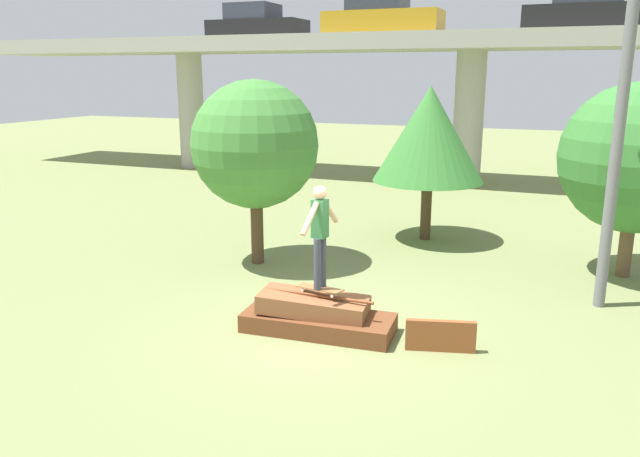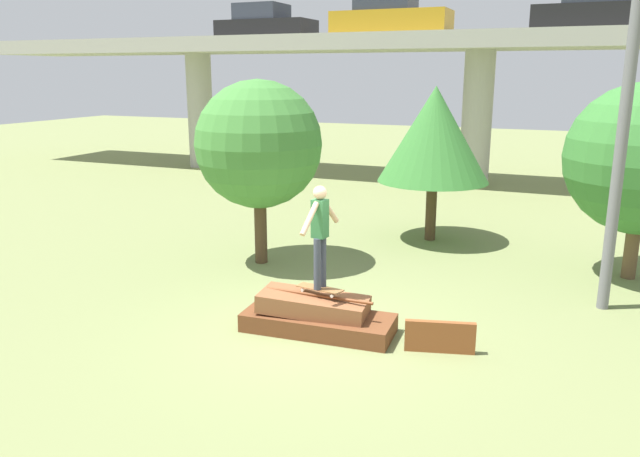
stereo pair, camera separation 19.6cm
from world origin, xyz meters
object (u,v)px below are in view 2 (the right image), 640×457
Objects in this scene: utility_pole at (623,129)px; skater at (320,230)px; skateboard at (320,289)px; tree_behind_left at (259,145)px; tree_behind_right at (434,135)px; car_on_overpass_mid at (602,11)px; car_on_overpass_right at (390,16)px; car_on_overpass_left at (265,24)px.

skater is at bearing -146.12° from utility_pole.
skateboard is 5.80m from utility_pole.
tree_behind_left is 4.57m from tree_behind_right.
skater is 4.11m from tree_behind_left.
utility_pole is (4.34, 2.91, 2.50)m from skateboard.
car_on_overpass_mid is 0.72× the size of utility_pole.
utility_pole is at bearing -87.71° from car_on_overpass_mid.
car_on_overpass_right reaches higher than utility_pole.
car_on_overpass_mid is 12.18m from utility_pole.
tree_behind_right reaches higher than skateboard.
tree_behind_right is at bearing 86.89° from skateboard.
utility_pole is 1.61× the size of tree_behind_right.
car_on_overpass_right is (-7.26, -0.04, 0.05)m from car_on_overpass_mid.
utility_pole is 1.54× the size of tree_behind_left.
tree_behind_right is (3.04, 3.41, 0.02)m from tree_behind_left.
utility_pole is at bearing -56.71° from car_on_overpass_right.
tree_behind_left reaches higher than tree_behind_right.
skater reaches higher than skateboard.
car_on_overpass_mid is at bearing 60.86° from tree_behind_left.
tree_behind_left reaches higher than skateboard.
skateboard is 16.16m from car_on_overpass_mid.
tree_behind_left is at bearing 132.15° from skateboard.
skater is at bearing -59.66° from car_on_overpass_left.
car_on_overpass_right is at bearing 114.25° from tree_behind_right.
car_on_overpass_mid is 1.02× the size of car_on_overpass_right.
tree_behind_left is 1.05× the size of tree_behind_right.
tree_behind_left is at bearing 132.15° from skater.
tree_behind_right is (-3.52, -8.35, -3.46)m from car_on_overpass_mid.
car_on_overpass_left is (-9.07, 15.49, 4.37)m from skater.
car_on_overpass_mid is at bearing 75.30° from skateboard.
car_on_overpass_left is at bearing 135.95° from tree_behind_right.
car_on_overpass_right is at bearing 123.29° from utility_pole.
car_on_overpass_right is (-3.40, 14.70, 5.44)m from skateboard.
car_on_overpass_mid is 13.91m from tree_behind_left.
car_on_overpass_mid is 7.26m from car_on_overpass_right.
car_on_overpass_mid is 9.70m from tree_behind_right.
car_on_overpass_mid reaches higher than utility_pole.
car_on_overpass_left is 18.61m from utility_pole.
tree_behind_right is (-3.99, 3.47, -0.56)m from utility_pole.
skateboard is at bearing -47.85° from tree_behind_left.
car_on_overpass_right is 12.26m from tree_behind_left.
skateboard is 0.20× the size of tree_behind_left.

